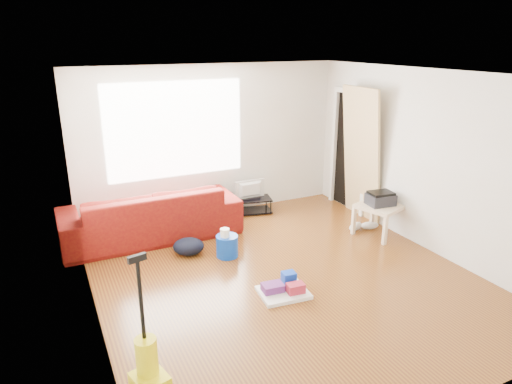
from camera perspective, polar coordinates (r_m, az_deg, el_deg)
name	(u,v)px	position (r m, az deg, el deg)	size (l,w,h in m)	color
room	(285,178)	(5.57, 3.62, 1.71)	(4.51, 5.01, 2.51)	#522913
sofa	(153,236)	(7.18, -12.80, -5.44)	(2.61, 1.02, 0.76)	#57050A
tv_stand	(251,205)	(7.90, -0.61, -1.62)	(0.75, 0.53, 0.25)	black
tv	(251,190)	(7.80, -0.62, 0.28)	(0.54, 0.07, 0.31)	black
side_table	(380,209)	(7.18, 15.19, -2.11)	(0.75, 0.75, 0.48)	beige
printer	(381,198)	(7.12, 15.31, -0.79)	(0.42, 0.34, 0.20)	black
bucket	(227,256)	(6.42, -3.60, -7.98)	(0.30, 0.30, 0.30)	#0A3EBD
toilet_paper	(225,243)	(6.30, -3.89, -6.37)	(0.13, 0.13, 0.12)	white
cleaning_tray	(284,289)	(5.52, 3.51, -11.97)	(0.61, 0.51, 0.20)	white
backpack	(189,254)	(6.52, -8.38, -7.69)	(0.43, 0.34, 0.24)	black
sneakers	(363,226)	(7.41, 13.18, -4.15)	(0.54, 0.28, 0.12)	silver
vacuum	(148,367)	(4.23, -13.33, -20.56)	(0.33, 0.36, 1.27)	yellow
door_panel	(357,216)	(7.96, 12.47, -2.95)	(0.04, 0.87, 2.17)	tan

